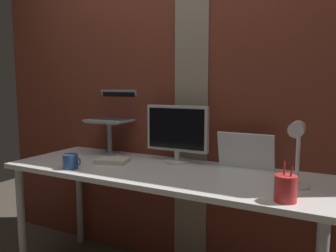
{
  "coord_description": "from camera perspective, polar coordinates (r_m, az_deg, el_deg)",
  "views": [
    {
      "loc": [
        0.95,
        -1.72,
        1.28
      ],
      "look_at": [
        0.01,
        0.07,
        1.03
      ],
      "focal_mm": 35.44,
      "sensor_mm": 36.0,
      "label": 1
    }
  ],
  "objects": [
    {
      "name": "brick_wall_back",
      "position": [
        2.29,
        3.27,
        6.28
      ],
      "size": [
        3.32,
        0.16,
        2.5
      ],
      "color": "brown",
      "rests_on": "ground_plane"
    },
    {
      "name": "desk",
      "position": [
        2.02,
        -1.33,
        -9.58
      ],
      "size": [
        1.93,
        0.67,
        0.78
      ],
      "color": "white",
      "rests_on": "ground_plane"
    },
    {
      "name": "monitor",
      "position": [
        2.15,
        1.56,
        -0.89
      ],
      "size": [
        0.43,
        0.18,
        0.37
      ],
      "color": "silver",
      "rests_on": "desk"
    },
    {
      "name": "laptop_stand",
      "position": [
        2.44,
        -10.02,
        -1.03
      ],
      "size": [
        0.28,
        0.22,
        0.24
      ],
      "color": "gray",
      "rests_on": "desk"
    },
    {
      "name": "laptop",
      "position": [
        2.48,
        -9.04,
        2.43
      ],
      "size": [
        0.32,
        0.3,
        0.22
      ],
      "color": "#ADB2B7",
      "rests_on": "laptop_stand"
    },
    {
      "name": "whiteboard_panel",
      "position": [
        2.04,
        13.2,
        -4.22
      ],
      "size": [
        0.34,
        0.07,
        0.22
      ],
      "primitive_type": "cube",
      "rotation": [
        0.24,
        0.0,
        0.0
      ],
      "color": "white",
      "rests_on": "desk"
    },
    {
      "name": "desk_lamp",
      "position": [
        1.68,
        21.3,
        -3.52
      ],
      "size": [
        0.12,
        0.2,
        0.33
      ],
      "color": "white",
      "rests_on": "desk"
    },
    {
      "name": "pen_cup",
      "position": [
        1.54,
        19.59,
        -10.07
      ],
      "size": [
        0.1,
        0.1,
        0.18
      ],
      "color": "red",
      "rests_on": "desk"
    },
    {
      "name": "coffee_mug",
      "position": [
        2.09,
        -16.39,
        -5.86
      ],
      "size": [
        0.13,
        0.09,
        0.09
      ],
      "color": "#2D4C8C",
      "rests_on": "desk"
    },
    {
      "name": "paper_clutter_stack",
      "position": [
        2.19,
        -9.58,
        -5.9
      ],
      "size": [
        0.23,
        0.18,
        0.03
      ],
      "primitive_type": "cube",
      "rotation": [
        0.0,
        0.0,
        0.24
      ],
      "color": "silver",
      "rests_on": "desk"
    }
  ]
}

